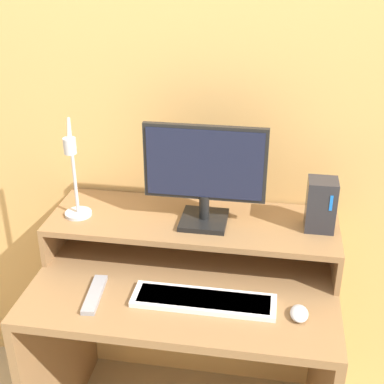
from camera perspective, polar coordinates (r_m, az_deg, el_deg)
The scene contains 9 objects.
wall_back at distance 1.99m, azimuth 1.10°, elevation 8.64°, with size 6.00×0.05×2.50m.
desk at distance 2.02m, azimuth -0.66°, elevation -14.65°, with size 1.04×0.66×0.76m.
monitor_shelf at distance 1.94m, azimuth 0.09°, elevation -3.48°, with size 1.04×0.35×0.15m.
monitor at distance 1.82m, azimuth 1.35°, elevation 2.14°, with size 0.42×0.17×0.36m.
desk_lamp at distance 1.86m, azimuth -12.45°, elevation 1.40°, with size 0.14×0.25×0.37m.
router_dock at distance 1.88m, azimuth 13.59°, elevation -1.33°, with size 0.10×0.10×0.18m.
keyboard at distance 1.76m, azimuth 1.25°, elevation -11.48°, with size 0.47×0.13×0.02m.
mouse at distance 1.73m, azimuth 11.37°, elevation -12.58°, with size 0.06×0.08×0.03m.
remote_control at distance 1.82m, azimuth -10.34°, elevation -10.70°, with size 0.06×0.20×0.02m.
Camera 1 is at (0.27, -1.18, 1.84)m, focal length 50.00 mm.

